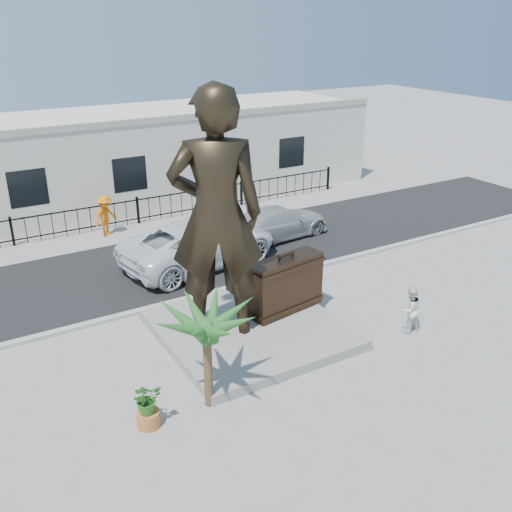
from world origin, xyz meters
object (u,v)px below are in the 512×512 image
at_px(tourist, 410,310).
at_px(car_white, 199,243).
at_px(statue, 216,216).
at_px(suitcase, 285,284).

distance_m(tourist, car_white, 8.60).
height_order(tourist, car_white, car_white).
xyz_separation_m(statue, suitcase, (2.37, 0.03, -2.71)).
height_order(statue, suitcase, statue).
distance_m(statue, car_white, 6.42).
bearing_deg(suitcase, tourist, -52.05).
bearing_deg(tourist, car_white, -67.01).
xyz_separation_m(statue, tourist, (5.18, -2.60, -3.15)).
distance_m(suitcase, car_white, 5.34).
xyz_separation_m(tourist, car_white, (-3.30, 7.94, 0.13)).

